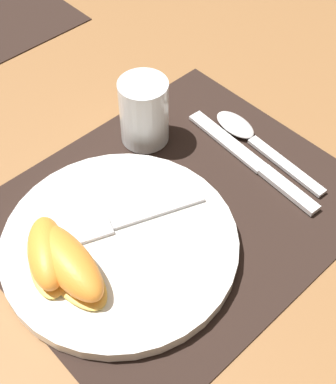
# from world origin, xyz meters

# --- Properties ---
(ground_plane) EXTENTS (3.00, 3.00, 0.00)m
(ground_plane) POSITION_xyz_m (0.00, 0.00, 0.00)
(ground_plane) COLOR olive
(placemat) EXTENTS (0.42, 0.35, 0.00)m
(placemat) POSITION_xyz_m (0.00, 0.00, 0.00)
(placemat) COLOR black
(placemat) RESTS_ON ground_plane
(plate) EXTENTS (0.26, 0.26, 0.02)m
(plate) POSITION_xyz_m (-0.08, -0.00, 0.01)
(plate) COLOR white
(plate) RESTS_ON placemat
(juice_glass) EXTENTS (0.06, 0.06, 0.09)m
(juice_glass) POSITION_xyz_m (0.05, 0.11, 0.04)
(juice_glass) COLOR silver
(juice_glass) RESTS_ON placemat
(knife) EXTENTS (0.03, 0.22, 0.01)m
(knife) POSITION_xyz_m (0.12, -0.02, 0.01)
(knife) COLOR silver
(knife) RESTS_ON placemat
(spoon) EXTENTS (0.04, 0.19, 0.01)m
(spoon) POSITION_xyz_m (0.15, 0.02, 0.01)
(spoon) COLOR silver
(spoon) RESTS_ON placemat
(fork) EXTENTS (0.18, 0.08, 0.00)m
(fork) POSITION_xyz_m (-0.07, 0.02, 0.02)
(fork) COLOR silver
(fork) RESTS_ON plate
(citrus_wedge_0) EXTENTS (0.08, 0.10, 0.04)m
(citrus_wedge_0) POSITION_xyz_m (-0.16, 0.03, 0.04)
(citrus_wedge_0) COLOR #F7C656
(citrus_wedge_0) RESTS_ON plate
(citrus_wedge_1) EXTENTS (0.06, 0.12, 0.04)m
(citrus_wedge_1) POSITION_xyz_m (-0.15, 0.01, 0.04)
(citrus_wedge_1) COLOR #F7C656
(citrus_wedge_1) RESTS_ON plate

